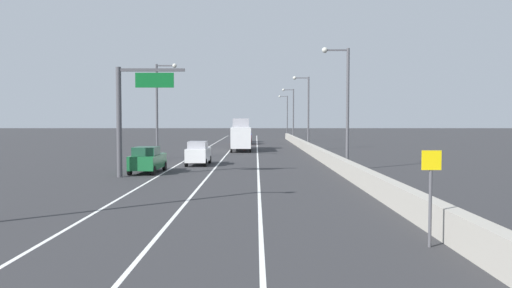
% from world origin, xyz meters
% --- Properties ---
extents(ground_plane, '(320.00, 320.00, 0.00)m').
position_xyz_m(ground_plane, '(0.00, 64.00, 0.00)').
color(ground_plane, '#2D2D30').
extents(lane_stripe_left, '(0.16, 130.00, 0.00)m').
position_xyz_m(lane_stripe_left, '(-5.50, 55.00, 0.00)').
color(lane_stripe_left, silver).
rests_on(lane_stripe_left, ground_plane).
extents(lane_stripe_center, '(0.16, 130.00, 0.00)m').
position_xyz_m(lane_stripe_center, '(-2.00, 55.00, 0.00)').
color(lane_stripe_center, silver).
rests_on(lane_stripe_center, ground_plane).
extents(lane_stripe_right, '(0.16, 130.00, 0.00)m').
position_xyz_m(lane_stripe_right, '(1.50, 55.00, 0.00)').
color(lane_stripe_right, silver).
rests_on(lane_stripe_right, ground_plane).
extents(jersey_barrier_right, '(0.60, 120.00, 1.10)m').
position_xyz_m(jersey_barrier_right, '(7.61, 40.00, 0.55)').
color(jersey_barrier_right, '#9E998E').
rests_on(jersey_barrier_right, ground_plane).
extents(overhead_sign_gantry, '(4.68, 0.36, 7.50)m').
position_xyz_m(overhead_sign_gantry, '(-7.26, 31.91, 4.73)').
color(overhead_sign_gantry, '#47474C').
rests_on(overhead_sign_gantry, ground_plane).
extents(speed_advisory_sign, '(0.60, 0.11, 3.00)m').
position_xyz_m(speed_advisory_sign, '(6.71, 13.09, 1.76)').
color(speed_advisory_sign, '#4C4C51').
rests_on(speed_advisory_sign, ground_plane).
extents(lamp_post_right_second, '(2.14, 0.44, 9.49)m').
position_xyz_m(lamp_post_right_second, '(8.15, 36.61, 5.49)').
color(lamp_post_right_second, '#4C4C51').
rests_on(lamp_post_right_second, ground_plane).
extents(lamp_post_right_third, '(2.14, 0.44, 9.49)m').
position_xyz_m(lamp_post_right_third, '(7.81, 62.50, 5.49)').
color(lamp_post_right_third, '#4C4C51').
rests_on(lamp_post_right_third, ground_plane).
extents(lamp_post_right_fourth, '(2.14, 0.44, 9.49)m').
position_xyz_m(lamp_post_right_fourth, '(7.80, 88.40, 5.49)').
color(lamp_post_right_fourth, '#4C4C51').
rests_on(lamp_post_right_fourth, ground_plane).
extents(lamp_post_right_fifth, '(2.14, 0.44, 9.49)m').
position_xyz_m(lamp_post_right_fifth, '(8.32, 114.29, 5.49)').
color(lamp_post_right_fifth, '#4C4C51').
rests_on(lamp_post_right_fifth, ground_plane).
extents(lamp_post_left_mid, '(2.14, 0.44, 9.49)m').
position_xyz_m(lamp_post_left_mid, '(-8.28, 47.79, 5.49)').
color(lamp_post_left_mid, '#4C4C51').
rests_on(lamp_post_left_mid, ground_plane).
extents(car_blue_0, '(1.87, 4.03, 2.06)m').
position_xyz_m(car_blue_0, '(-0.33, 85.06, 1.02)').
color(car_blue_0, '#1E389E').
rests_on(car_blue_0, ground_plane).
extents(car_green_1, '(2.07, 4.51, 1.94)m').
position_xyz_m(car_green_1, '(-6.68, 34.67, 0.97)').
color(car_green_1, '#196033').
rests_on(car_green_1, ground_plane).
extents(car_red_2, '(2.05, 4.37, 2.05)m').
position_xyz_m(car_red_2, '(-0.40, 77.55, 1.02)').
color(car_red_2, red).
rests_on(car_red_2, ground_plane).
extents(car_white_3, '(1.88, 4.33, 2.07)m').
position_xyz_m(car_white_3, '(-3.67, 41.08, 1.03)').
color(car_white_3, white).
rests_on(car_white_3, ground_plane).
extents(box_truck, '(2.73, 10.06, 4.07)m').
position_xyz_m(box_truck, '(-0.60, 61.52, 1.86)').
color(box_truck, silver).
rests_on(box_truck, ground_plane).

